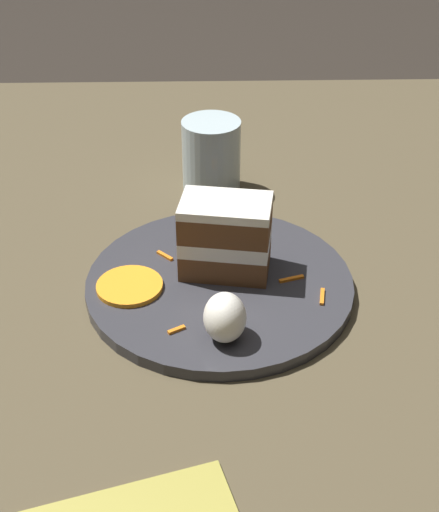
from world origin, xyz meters
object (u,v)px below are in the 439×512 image
object	(u,v)px
drinking_glass	(213,161)
orange_garnish	(130,286)
plate	(219,284)
cream_dollop	(225,317)
cake_slice	(226,237)

from	to	relation	value
drinking_glass	orange_garnish	bearing A→B (deg)	-21.39
plate	cream_dollop	xyz separation A→B (m)	(0.09, 0.00, 0.03)
drinking_glass	cake_slice	bearing A→B (deg)	2.83
plate	drinking_glass	size ratio (longest dim) A/B	2.92
cream_dollop	drinking_glass	size ratio (longest dim) A/B	0.51
cake_slice	cream_dollop	distance (m)	0.11
orange_garnish	drinking_glass	world-z (taller)	drinking_glass
plate	orange_garnish	distance (m)	0.10
cake_slice	drinking_glass	size ratio (longest dim) A/B	1.04
orange_garnish	drinking_glass	xyz separation A→B (m)	(-0.23, 0.09, 0.03)
plate	cake_slice	xyz separation A→B (m)	(-0.02, 0.01, 0.05)
drinking_glass	cream_dollop	bearing A→B (deg)	1.06
plate	orange_garnish	bearing A→B (deg)	-81.57
plate	cream_dollop	distance (m)	0.10
cake_slice	cream_dollop	bearing A→B (deg)	-172.82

